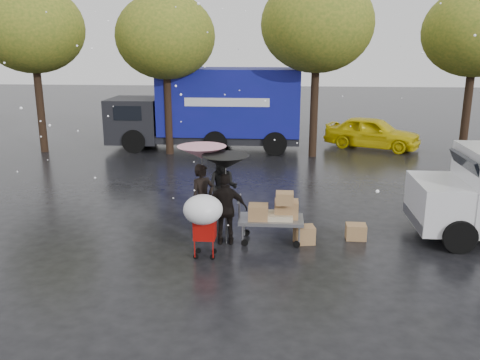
# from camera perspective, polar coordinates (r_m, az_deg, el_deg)

# --- Properties ---
(ground) EXTENTS (90.00, 90.00, 0.00)m
(ground) POSITION_cam_1_polar(r_m,az_deg,el_deg) (11.76, -1.46, -7.65)
(ground) COLOR black
(ground) RESTS_ON ground
(person_pink) EXTENTS (0.75, 0.74, 1.75)m
(person_pink) POSITION_cam_1_polar(r_m,az_deg,el_deg) (12.38, -4.20, -2.19)
(person_pink) COLOR black
(person_pink) RESTS_ON ground
(person_middle) EXTENTS (0.93, 0.79, 1.69)m
(person_middle) POSITION_cam_1_polar(r_m,az_deg,el_deg) (13.45, -1.95, -0.87)
(person_middle) COLOR black
(person_middle) RESTS_ON ground
(person_black) EXTENTS (1.02, 0.49, 1.69)m
(person_black) POSITION_cam_1_polar(r_m,az_deg,el_deg) (11.74, -1.59, -3.28)
(person_black) COLOR black
(person_black) RESTS_ON ground
(umbrella_pink) EXTENTS (1.17, 1.17, 2.19)m
(umbrella_pink) POSITION_cam_1_polar(r_m,az_deg,el_deg) (12.08, -4.31, 3.10)
(umbrella_pink) COLOR #4C4C4C
(umbrella_pink) RESTS_ON ground
(umbrella_black) EXTENTS (1.09, 1.09, 2.12)m
(umbrella_black) POSITION_cam_1_polar(r_m,az_deg,el_deg) (11.43, -1.63, 2.04)
(umbrella_black) COLOR #4C4C4C
(umbrella_black) RESTS_ON ground
(vendor_cart) EXTENTS (1.52, 0.80, 1.27)m
(vendor_cart) POSITION_cam_1_polar(r_m,az_deg,el_deg) (11.89, 3.93, -3.68)
(vendor_cart) COLOR slate
(vendor_cart) RESTS_ON ground
(shopping_cart) EXTENTS (0.84, 0.84, 1.46)m
(shopping_cart) POSITION_cam_1_polar(r_m,az_deg,el_deg) (10.83, -4.14, -3.70)
(shopping_cart) COLOR #B50E0A
(shopping_cart) RESTS_ON ground
(blue_truck) EXTENTS (8.30, 2.60, 3.50)m
(blue_truck) POSITION_cam_1_polar(r_m,az_deg,el_deg) (22.38, -3.29, 7.96)
(blue_truck) COLOR navy
(blue_truck) RESTS_ON ground
(box_ground_near) EXTENTS (0.52, 0.45, 0.42)m
(box_ground_near) POSITION_cam_1_polar(r_m,az_deg,el_deg) (12.06, 7.23, -6.11)
(box_ground_near) COLOR #8C5C3D
(box_ground_near) RESTS_ON ground
(box_ground_far) EXTENTS (0.48, 0.38, 0.37)m
(box_ground_far) POSITION_cam_1_polar(r_m,az_deg,el_deg) (12.53, 12.88, -5.68)
(box_ground_far) COLOR #8C5C3D
(box_ground_far) RESTS_ON ground
(yellow_taxi) EXTENTS (4.45, 3.21, 1.41)m
(yellow_taxi) POSITION_cam_1_polar(r_m,az_deg,el_deg) (23.34, 14.64, 5.18)
(yellow_taxi) COLOR yellow
(yellow_taxi) RESTS_ON ground
(tree_row) EXTENTS (21.60, 4.40, 7.12)m
(tree_row) POSITION_cam_1_polar(r_m,az_deg,el_deg) (20.84, 0.14, 16.45)
(tree_row) COLOR black
(tree_row) RESTS_ON ground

